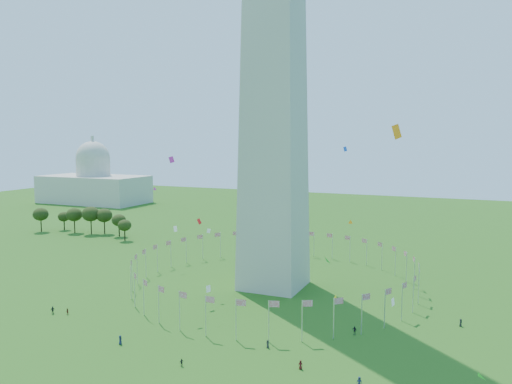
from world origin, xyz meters
The scene contains 6 objects.
ground centered at (0.00, 0.00, 0.00)m, with size 600.00×600.00×0.00m, color #215413.
flag_ring centered at (0.00, 50.00, 4.50)m, with size 80.24×80.24×9.00m.
capitol_building centered at (-180.00, 180.00, 23.00)m, with size 70.00×35.00×46.00m, color beige, non-canonical shape.
crowd centered at (5.80, -4.05, 0.88)m, with size 99.42×69.47×1.99m.
kites_aloft centered at (6.61, 24.65, 20.84)m, with size 100.34×75.39×40.41m.
tree_line_west centered at (-106.41, 91.08, 5.38)m, with size 54.67×15.18×12.18m.
Camera 1 is at (51.23, -80.88, 42.41)m, focal length 35.00 mm.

